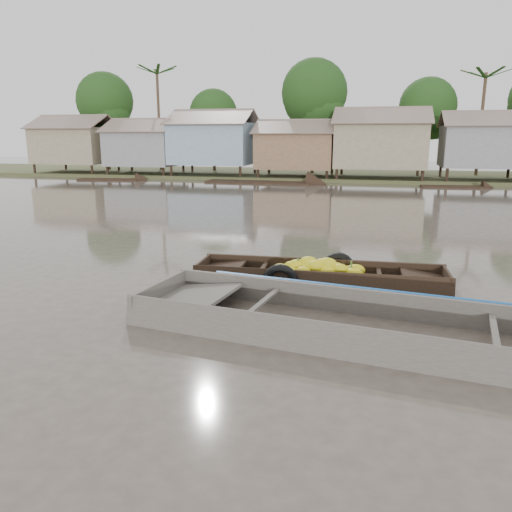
# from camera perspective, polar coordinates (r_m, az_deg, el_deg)

# --- Properties ---
(ground) EXTENTS (120.00, 120.00, 0.00)m
(ground) POSITION_cam_1_polar(r_m,az_deg,el_deg) (10.44, -0.94, -5.25)
(ground) COLOR #473F36
(ground) RESTS_ON ground
(riverbank) EXTENTS (120.00, 12.47, 10.22)m
(riverbank) POSITION_cam_1_polar(r_m,az_deg,el_deg) (41.42, 14.82, 12.81)
(riverbank) COLOR #384723
(riverbank) RESTS_ON ground
(banana_boat) EXTENTS (5.90, 1.69, 0.84)m
(banana_boat) POSITION_cam_1_polar(r_m,az_deg,el_deg) (11.87, 6.85, -2.13)
(banana_boat) COLOR black
(banana_boat) RESTS_ON ground
(viewer_boat) EXTENTS (8.64, 3.37, 0.68)m
(viewer_boat) POSITION_cam_1_polar(r_m,az_deg,el_deg) (8.90, 12.75, -8.49)
(viewer_boat) COLOR #49433D
(viewer_boat) RESTS_ON ground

